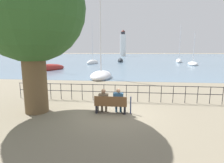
{
  "coord_description": "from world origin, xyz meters",
  "views": [
    {
      "loc": [
        1.01,
        -8.37,
        3.03
      ],
      "look_at": [
        0.0,
        0.5,
        1.52
      ],
      "focal_mm": 28.0,
      "sensor_mm": 36.0,
      "label": 1
    }
  ],
  "objects_px": {
    "sailboat_0": "(93,62)",
    "sailboat_1": "(45,68)",
    "park_bench": "(111,105)",
    "sailboat_4": "(193,64)",
    "seated_person_right": "(118,100)",
    "sailboat_5": "(101,75)",
    "seated_person_left": "(104,100)",
    "harbor_lighthouse": "(123,44)",
    "closed_umbrella": "(131,104)",
    "sailboat_3": "(179,61)",
    "sailboat_2": "(120,61)",
    "shade_tree": "(30,9)"
  },
  "relations": [
    {
      "from": "sailboat_0",
      "to": "sailboat_4",
      "type": "bearing_deg",
      "value": 14.22
    },
    {
      "from": "sailboat_1",
      "to": "sailboat_2",
      "type": "height_order",
      "value": "sailboat_1"
    },
    {
      "from": "sailboat_2",
      "to": "sailboat_4",
      "type": "height_order",
      "value": "sailboat_2"
    },
    {
      "from": "sailboat_3",
      "to": "seated_person_right",
      "type": "bearing_deg",
      "value": -93.74
    },
    {
      "from": "seated_person_left",
      "to": "sailboat_0",
      "type": "distance_m",
      "value": 37.43
    },
    {
      "from": "closed_umbrella",
      "to": "sailboat_4",
      "type": "bearing_deg",
      "value": 67.76
    },
    {
      "from": "shade_tree",
      "to": "closed_umbrella",
      "type": "xyz_separation_m",
      "value": [
        4.77,
        0.27,
        -4.53
      ]
    },
    {
      "from": "park_bench",
      "to": "sailboat_1",
      "type": "bearing_deg",
      "value": 124.66
    },
    {
      "from": "park_bench",
      "to": "seated_person_right",
      "type": "xyz_separation_m",
      "value": [
        0.37,
        0.07,
        0.27
      ]
    },
    {
      "from": "seated_person_left",
      "to": "sailboat_0",
      "type": "height_order",
      "value": "sailboat_0"
    },
    {
      "from": "sailboat_1",
      "to": "harbor_lighthouse",
      "type": "distance_m",
      "value": 104.48
    },
    {
      "from": "shade_tree",
      "to": "closed_umbrella",
      "type": "distance_m",
      "value": 6.59
    },
    {
      "from": "sailboat_4",
      "to": "sailboat_5",
      "type": "xyz_separation_m",
      "value": [
        -18.2,
        -23.82,
        0.04
      ]
    },
    {
      "from": "seated_person_left",
      "to": "sailboat_1",
      "type": "height_order",
      "value": "sailboat_1"
    },
    {
      "from": "seated_person_right",
      "to": "sailboat_4",
      "type": "xyz_separation_m",
      "value": [
        15.22,
        35.71,
        -0.44
      ]
    },
    {
      "from": "park_bench",
      "to": "sailboat_3",
      "type": "xyz_separation_m",
      "value": [
        14.97,
        46.12,
        -0.06
      ]
    },
    {
      "from": "seated_person_left",
      "to": "closed_umbrella",
      "type": "distance_m",
      "value": 1.37
    },
    {
      "from": "park_bench",
      "to": "harbor_lighthouse",
      "type": "relative_size",
      "value": 0.08
    },
    {
      "from": "closed_umbrella",
      "to": "sailboat_0",
      "type": "height_order",
      "value": "sailboat_0"
    },
    {
      "from": "seated_person_left",
      "to": "sailboat_2",
      "type": "xyz_separation_m",
      "value": [
        -2.16,
        45.98,
        -0.27
      ]
    },
    {
      "from": "sailboat_2",
      "to": "seated_person_left",
      "type": "bearing_deg",
      "value": -90.58
    },
    {
      "from": "park_bench",
      "to": "sailboat_0",
      "type": "xyz_separation_m",
      "value": [
        -9.15,
        36.46,
        -0.03
      ]
    },
    {
      "from": "sailboat_2",
      "to": "sailboat_3",
      "type": "bearing_deg",
      "value": -3.07
    },
    {
      "from": "seated_person_left",
      "to": "sailboat_4",
      "type": "distance_m",
      "value": 39.11
    },
    {
      "from": "sailboat_0",
      "to": "sailboat_2",
      "type": "xyz_separation_m",
      "value": [
        6.62,
        9.6,
        0.01
      ]
    },
    {
      "from": "seated_person_left",
      "to": "sailboat_1",
      "type": "bearing_deg",
      "value": 124.01
    },
    {
      "from": "seated_person_left",
      "to": "sailboat_5",
      "type": "relative_size",
      "value": 0.12
    },
    {
      "from": "closed_umbrella",
      "to": "sailboat_3",
      "type": "distance_m",
      "value": 48.11
    },
    {
      "from": "harbor_lighthouse",
      "to": "seated_person_right",
      "type": "bearing_deg",
      "value": -87.12
    },
    {
      "from": "seated_person_right",
      "to": "sailboat_5",
      "type": "bearing_deg",
      "value": 104.1
    },
    {
      "from": "park_bench",
      "to": "sailboat_4",
      "type": "height_order",
      "value": "sailboat_4"
    },
    {
      "from": "sailboat_4",
      "to": "harbor_lighthouse",
      "type": "distance_m",
      "value": 90.27
    },
    {
      "from": "shade_tree",
      "to": "sailboat_3",
      "type": "relative_size",
      "value": 0.69
    },
    {
      "from": "sailboat_3",
      "to": "sailboat_4",
      "type": "relative_size",
      "value": 1.38
    },
    {
      "from": "closed_umbrella",
      "to": "sailboat_4",
      "type": "xyz_separation_m",
      "value": [
        14.6,
        35.7,
        -0.25
      ]
    },
    {
      "from": "closed_umbrella",
      "to": "sailboat_4",
      "type": "relative_size",
      "value": 0.11
    },
    {
      "from": "seated_person_right",
      "to": "sailboat_0",
      "type": "height_order",
      "value": "sailboat_0"
    },
    {
      "from": "sailboat_5",
      "to": "shade_tree",
      "type": "bearing_deg",
      "value": -96.57
    },
    {
      "from": "seated_person_left",
      "to": "sailboat_4",
      "type": "bearing_deg",
      "value": 65.92
    },
    {
      "from": "seated_person_right",
      "to": "sailboat_2",
      "type": "height_order",
      "value": "sailboat_2"
    },
    {
      "from": "sailboat_1",
      "to": "sailboat_2",
      "type": "distance_m",
      "value": 28.94
    },
    {
      "from": "sailboat_0",
      "to": "sailboat_4",
      "type": "height_order",
      "value": "sailboat_0"
    },
    {
      "from": "seated_person_left",
      "to": "sailboat_2",
      "type": "bearing_deg",
      "value": 92.69
    },
    {
      "from": "sailboat_0",
      "to": "sailboat_1",
      "type": "xyz_separation_m",
      "value": [
        -4.11,
        -17.28,
        -0.04
      ]
    },
    {
      "from": "seated_person_right",
      "to": "sailboat_1",
      "type": "distance_m",
      "value": 23.48
    },
    {
      "from": "seated_person_right",
      "to": "sailboat_5",
      "type": "relative_size",
      "value": 0.12
    },
    {
      "from": "sailboat_3",
      "to": "sailboat_1",
      "type": "bearing_deg",
      "value": -122.5
    },
    {
      "from": "seated_person_left",
      "to": "harbor_lighthouse",
      "type": "xyz_separation_m",
      "value": [
        -5.44,
        122.98,
        8.23
      ]
    },
    {
      "from": "shade_tree",
      "to": "sailboat_3",
      "type": "distance_m",
      "value": 50.18
    },
    {
      "from": "shade_tree",
      "to": "sailboat_1",
      "type": "distance_m",
      "value": 22.07
    }
  ]
}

